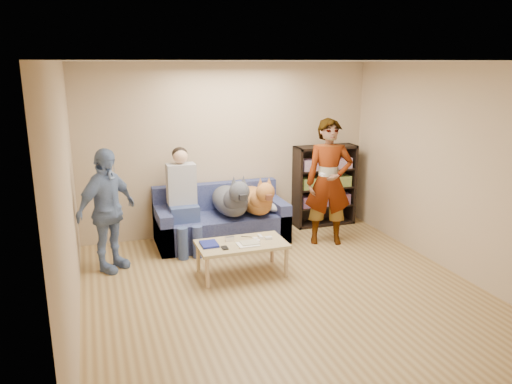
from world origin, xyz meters
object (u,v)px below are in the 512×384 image
object	(u,v)px
dog_gray	(232,200)
dog_tan	(257,199)
sofa	(221,222)
coffee_table	(242,246)
person_seated	(183,196)
person_standing_right	(329,182)
person_standing_left	(107,211)
bookshelf	(324,184)
notebook_blue	(209,244)
camera_silver	(230,239)

from	to	relation	value
dog_gray	dog_tan	xyz separation A→B (m)	(0.37, -0.04, -0.02)
sofa	coffee_table	bearing A→B (deg)	-93.00
person_seated	dog_gray	xyz separation A→B (m)	(0.69, -0.05, -0.10)
person_standing_right	person_standing_left	world-z (taller)	person_standing_right
sofa	bookshelf	distance (m)	1.86
coffee_table	notebook_blue	bearing A→B (deg)	172.87
coffee_table	bookshelf	distance (m)	2.42
camera_silver	person_seated	size ratio (longest dim) A/B	0.07
person_standing_right	bookshelf	xyz separation A→B (m)	(0.34, 0.81, -0.23)
person_standing_left	notebook_blue	size ratio (longest dim) A/B	6.06
person_standing_right	person_seated	bearing A→B (deg)	-173.27
notebook_blue	bookshelf	world-z (taller)	bookshelf
person_standing_right	person_seated	distance (m)	2.09
dog_gray	person_seated	bearing A→B (deg)	175.91
camera_silver	sofa	world-z (taller)	sofa
notebook_blue	dog_gray	xyz separation A→B (m)	(0.59, 1.05, 0.24)
person_standing_left	notebook_blue	world-z (taller)	person_standing_left
dog_gray	bookshelf	distance (m)	1.73
person_standing_left	sofa	size ratio (longest dim) A/B	0.83
dog_gray	person_standing_left	bearing A→B (deg)	-166.85
person_standing_left	coffee_table	world-z (taller)	person_standing_left
bookshelf	person_standing_left	bearing A→B (deg)	-166.57
person_standing_left	person_seated	world-z (taller)	person_standing_left
notebook_blue	sofa	size ratio (longest dim) A/B	0.14
coffee_table	person_seated	bearing A→B (deg)	113.69
notebook_blue	dog_gray	size ratio (longest dim) A/B	0.20
person_seated	person_standing_left	bearing A→B (deg)	-156.48
dog_tan	coffee_table	bearing A→B (deg)	-117.84
person_seated	dog_tan	size ratio (longest dim) A/B	1.25
person_standing_right	camera_silver	size ratio (longest dim) A/B	16.62
camera_silver	dog_tan	bearing A→B (deg)	54.11
sofa	coffee_table	distance (m)	1.28
dog_gray	person_standing_right	bearing A→B (deg)	-16.61
person_seated	notebook_blue	bearing A→B (deg)	-84.58
person_standing_left	dog_gray	distance (m)	1.79
dog_tan	coffee_table	size ratio (longest dim) A/B	1.07
dog_tan	dog_gray	bearing A→B (deg)	173.48
person_seated	person_standing_right	bearing A→B (deg)	-12.47
sofa	coffee_table	size ratio (longest dim) A/B	1.73
person_standing_right	camera_silver	distance (m)	1.81
person_seated	coffee_table	distance (m)	1.32
person_standing_right	notebook_blue	distance (m)	2.09
dog_tan	coffee_table	distance (m)	1.23
notebook_blue	dog_tan	size ratio (longest dim) A/B	0.22
person_standing_left	dog_tan	bearing A→B (deg)	-31.62
person_standing_right	dog_tan	distance (m)	1.07
person_standing_right	dog_gray	distance (m)	1.42
person_standing_right	dog_gray	bearing A→B (deg)	-177.40
dog_gray	notebook_blue	bearing A→B (deg)	-119.24
dog_tan	bookshelf	xyz separation A→B (m)	(1.31, 0.45, 0.03)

